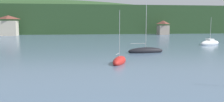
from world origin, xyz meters
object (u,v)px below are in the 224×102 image
Objects in this scene: shore_building_westcentral at (163,28)px; shore_building_west at (9,26)px; sailboat_far_2 at (210,43)px; sailboat_far_10 at (146,51)px; sailboat_mid_6 at (119,61)px.

shore_building_west is at bearing -179.91° from shore_building_westcentral.
sailboat_far_2 is at bearing -96.26° from shore_building_westcentral.
shore_building_westcentral is 64.88m from sailboat_far_10.
sailboat_far_2 is 23.43m from sailboat_far_10.
shore_building_west is 77.92m from sailboat_mid_6.
sailboat_far_10 reaches higher than sailboat_mid_6.
sailboat_mid_6 reaches higher than shore_building_westcentral.
shore_building_west reaches higher than shore_building_westcentral.
shore_building_westcentral is 47.71m from sailboat_far_2.
sailboat_mid_6 reaches higher than sailboat_far_2.
sailboat_mid_6 is 0.77× the size of sailboat_far_10.
shore_building_west is 1.32× the size of shore_building_westcentral.
sailboat_mid_6 is 12.11m from sailboat_far_10.
sailboat_far_10 is at bearing -9.53° from sailboat_mid_6.
sailboat_far_10 is (40.87, -59.68, -3.70)m from shore_building_west.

